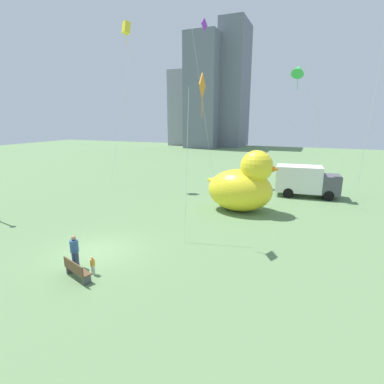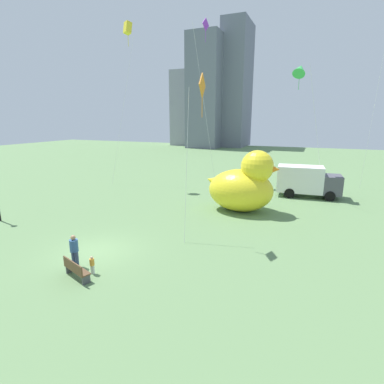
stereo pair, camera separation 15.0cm
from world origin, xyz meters
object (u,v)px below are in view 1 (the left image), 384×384
kite_purple (204,35)px  kite_yellow (126,29)px  giant_inflatable_duck (243,185)px  box_truck (305,181)px  kite_orange (201,92)px  person_child (93,265)px  park_bench (76,269)px  kite_green (299,70)px  person_adult (75,250)px

kite_purple → kite_yellow: bearing=-144.7°
giant_inflatable_duck → box_truck: size_ratio=1.01×
kite_purple → kite_orange: bearing=-70.3°
box_truck → kite_yellow: 22.87m
person_child → box_truck: (8.61, 19.22, 0.95)m
park_bench → kite_green: 24.18m
kite_purple → kite_orange: (5.75, -16.09, -7.13)m
person_adult → kite_orange: size_ratio=0.17×
giant_inflatable_duck → kite_yellow: size_ratio=0.35×
person_child → kite_yellow: kite_yellow is taller
box_truck → kite_purple: bearing=165.7°
kite_yellow → kite_purple: (6.52, 4.62, -0.03)m
park_bench → kite_purple: (-2.27, 22.74, 15.20)m
person_child → kite_purple: kite_purple is taller
person_child → kite_yellow: 24.92m
person_child → kite_green: (7.18, 19.62, 10.81)m
giant_inflatable_duck → kite_orange: 9.24m
person_adult → kite_yellow: bearing=114.7°
kite_purple → kite_orange: kite_purple is taller
box_truck → kite_orange: 15.98m
park_bench → person_adult: (-0.86, 0.87, 0.43)m
kite_green → kite_purple: 11.05m
kite_green → kite_purple: size_ratio=0.70×
kite_orange → kite_yellow: bearing=137.0°
park_bench → box_truck: bearing=65.6°
box_truck → person_child: bearing=-114.1°
giant_inflatable_duck → park_bench: bearing=-109.1°
person_adult → box_truck: box_truck is taller
person_adult → person_child: 1.35m
kite_orange → box_truck: bearing=67.3°
giant_inflatable_duck → kite_purple: 18.00m
person_child → person_adult: bearing=169.2°
giant_inflatable_duck → kite_green: size_ratio=0.48×
person_child → kite_purple: size_ratio=0.05×
person_child → kite_orange: size_ratio=0.09×
kite_green → kite_purple: bearing=165.8°
person_adult → giant_inflatable_duck: 13.46m
giant_inflatable_duck → kite_orange: bearing=-99.4°
kite_green → kite_orange: bearing=-106.7°
kite_green → kite_orange: size_ratio=1.27×
park_bench → kite_yellow: size_ratio=0.10×
park_bench → person_adult: 1.30m
kite_orange → kite_purple: bearing=109.7°
person_child → box_truck: bearing=65.9°
park_bench → giant_inflatable_duck: bearing=70.9°
person_adult → kite_green: bearing=66.5°
person_child → kite_purple: 26.95m
giant_inflatable_duck → kite_purple: kite_purple is taller
park_bench → kite_green: size_ratio=0.14×
giant_inflatable_duck → kite_yellow: kite_yellow is taller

